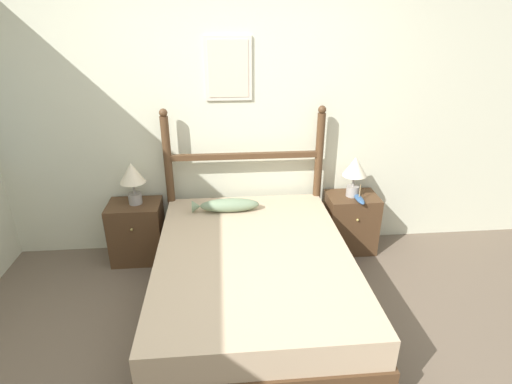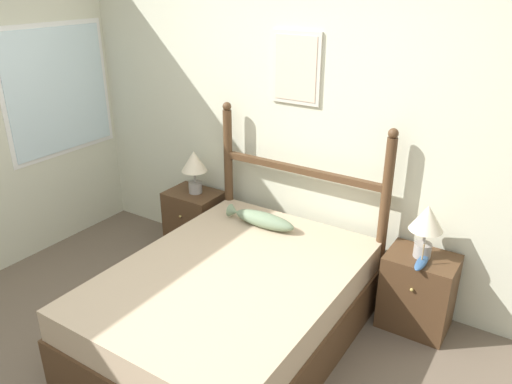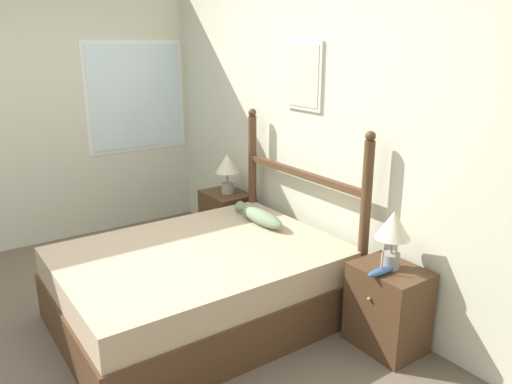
{
  "view_description": "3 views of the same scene",
  "coord_description": "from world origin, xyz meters",
  "views": [
    {
      "loc": [
        -0.13,
        -1.79,
        2.1
      ],
      "look_at": [
        0.13,
        1.1,
        0.81
      ],
      "focal_mm": 28.0,
      "sensor_mm": 36.0,
      "label": 1
    },
    {
      "loc": [
        1.7,
        -1.57,
        2.31
      ],
      "look_at": [
        -0.03,
        1.11,
        0.92
      ],
      "focal_mm": 35.0,
      "sensor_mm": 36.0,
      "label": 2
    },
    {
      "loc": [
        2.94,
        -0.87,
        1.95
      ],
      "look_at": [
        0.15,
        1.09,
        0.91
      ],
      "focal_mm": 35.0,
      "sensor_mm": 36.0,
      "label": 3
    }
  ],
  "objects": [
    {
      "name": "ground_plane",
      "position": [
        0.0,
        0.0,
        0.0
      ],
      "size": [
        16.0,
        16.0,
        0.0
      ],
      "primitive_type": "plane",
      "color": "brown"
    },
    {
      "name": "nightstand_left",
      "position": [
        -0.93,
        1.49,
        0.28
      ],
      "size": [
        0.47,
        0.38,
        0.56
      ],
      "color": "#4C331E",
      "rests_on": "ground_plane"
    },
    {
      "name": "bed",
      "position": [
        0.07,
        0.66,
        0.27
      ],
      "size": [
        1.43,
        1.92,
        0.55
      ],
      "color": "#4C331E",
      "rests_on": "ground_plane"
    },
    {
      "name": "table_lamp_right",
      "position": [
        1.06,
        1.49,
        0.82
      ],
      "size": [
        0.22,
        0.22,
        0.38
      ],
      "color": "gray",
      "rests_on": "nightstand_right"
    },
    {
      "name": "model_boat",
      "position": [
        1.09,
        1.38,
        0.58
      ],
      "size": [
        0.06,
        0.23,
        0.16
      ],
      "color": "#335684",
      "rests_on": "nightstand_right"
    },
    {
      "name": "table_lamp_left",
      "position": [
        -0.91,
        1.51,
        0.82
      ],
      "size": [
        0.22,
        0.22,
        0.38
      ],
      "color": "gray",
      "rests_on": "nightstand_left"
    },
    {
      "name": "wall_back",
      "position": [
        -0.0,
        1.73,
        1.28
      ],
      "size": [
        6.4,
        0.08,
        2.55
      ],
      "color": "beige",
      "rests_on": "ground_plane"
    },
    {
      "name": "fish_pillow",
      "position": [
        -0.11,
        1.31,
        0.6
      ],
      "size": [
        0.58,
        0.14,
        0.12
      ],
      "color": "gray",
      "rests_on": "bed"
    },
    {
      "name": "wall_left",
      "position": [
        -2.13,
        0.03,
        1.28
      ],
      "size": [
        0.08,
        6.4,
        2.55
      ],
      "color": "beige",
      "rests_on": "ground_plane"
    },
    {
      "name": "headboard",
      "position": [
        0.07,
        1.58,
        0.74
      ],
      "size": [
        1.43,
        0.07,
        1.39
      ],
      "color": "#4C331E",
      "rests_on": "ground_plane"
    },
    {
      "name": "nightstand_right",
      "position": [
        1.07,
        1.49,
        0.28
      ],
      "size": [
        0.47,
        0.38,
        0.56
      ],
      "color": "#4C331E",
      "rests_on": "ground_plane"
    }
  ]
}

